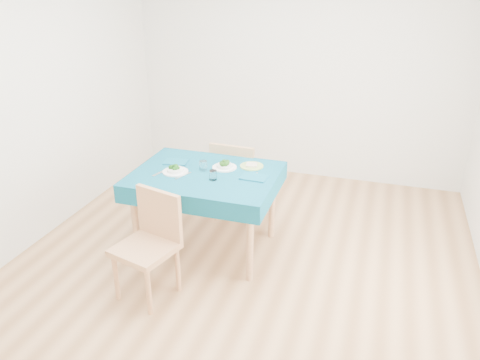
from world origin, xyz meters
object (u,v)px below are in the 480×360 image
(chair_near, at_px, (144,238))
(chair_far, at_px, (239,165))
(table, at_px, (207,211))
(side_plate, at_px, (252,166))
(bowl_far, at_px, (224,165))
(bowl_near, at_px, (175,169))

(chair_near, height_order, chair_far, chair_far)
(table, xyz_separation_m, chair_near, (-0.19, -0.80, 0.15))
(table, bearing_deg, side_plate, 37.22)
(chair_far, height_order, side_plate, chair_far)
(bowl_far, bearing_deg, table, -128.13)
(table, relative_size, chair_far, 1.11)
(table, xyz_separation_m, side_plate, (0.35, 0.26, 0.38))
(chair_near, xyz_separation_m, bowl_near, (-0.06, 0.74, 0.27))
(bowl_far, xyz_separation_m, side_plate, (0.22, 0.11, -0.03))
(chair_near, height_order, side_plate, chair_near)
(bowl_near, height_order, side_plate, bowl_near)
(chair_far, height_order, bowl_near, chair_far)
(chair_near, height_order, bowl_near, chair_near)
(chair_near, xyz_separation_m, chair_far, (0.28, 1.50, 0.04))
(chair_far, distance_m, side_plate, 0.54)
(table, relative_size, side_plate, 5.90)
(chair_far, xyz_separation_m, bowl_near, (-0.34, -0.77, 0.23))
(bowl_near, bearing_deg, chair_far, 65.93)
(chair_near, bearing_deg, table, 91.24)
(table, height_order, side_plate, side_plate)
(bowl_far, relative_size, side_plate, 1.03)
(bowl_far, bearing_deg, side_plate, 25.50)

